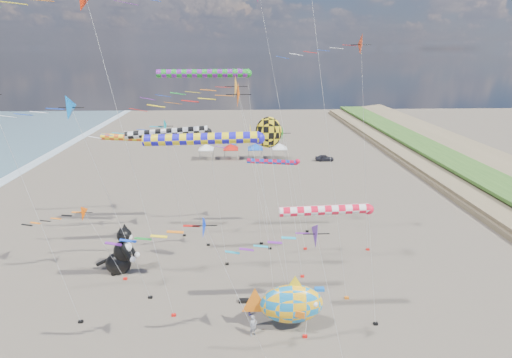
{
  "coord_description": "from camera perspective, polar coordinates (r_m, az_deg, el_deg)",
  "views": [
    {
      "loc": [
        0.53,
        -19.58,
        21.71
      ],
      "look_at": [
        1.97,
        12.0,
        11.38
      ],
      "focal_mm": 28.0,
      "sensor_mm": 36.0,
      "label": 1
    }
  ],
  "objects": [
    {
      "name": "delta_kite_4",
      "position": [
        24.89,
        -6.23,
        -6.44
      ],
      "size": [
        8.39,
        1.62,
        12.64
      ],
      "color": "#0834E1",
      "rests_on": "ground"
    },
    {
      "name": "child_blue",
      "position": [
        35.83,
        -0.92,
        -18.27
      ],
      "size": [
        0.56,
        0.53,
        0.93
      ],
      "primitive_type": "imported",
      "rotation": [
        0.0,
        0.0,
        0.74
      ],
      "color": "#352CA7",
      "rests_on": "ground"
    },
    {
      "name": "windsock_3",
      "position": [
        38.62,
        -12.02,
        6.44
      ],
      "size": [
        9.37,
        0.78,
        14.62
      ],
      "color": "black",
      "rests_on": "ground"
    },
    {
      "name": "delta_kite_1",
      "position": [
        34.38,
        -24.3,
        8.96
      ],
      "size": [
        11.22,
        2.19,
        18.6
      ],
      "color": "blue",
      "rests_on": "ground"
    },
    {
      "name": "windsock_4",
      "position": [
        46.79,
        -16.69,
        5.58
      ],
      "size": [
        8.79,
        0.76,
        12.62
      ],
      "color": "#E44F13",
      "rests_on": "ground"
    },
    {
      "name": "windsock_5",
      "position": [
        30.18,
        10.45,
        -4.47
      ],
      "size": [
        8.35,
        0.77,
        10.72
      ],
      "color": "red",
      "rests_on": "ground"
    },
    {
      "name": "delta_kite_6",
      "position": [
        41.19,
        12.85,
        17.88
      ],
      "size": [
        10.81,
        2.23,
        23.29
      ],
      "color": "#F04011",
      "rests_on": "ground"
    },
    {
      "name": "windsock_0",
      "position": [
        42.04,
        -7.03,
        14.66
      ],
      "size": [
        10.83,
        0.87,
        19.78
      ],
      "color": "#1A9324",
      "rests_on": "ground"
    },
    {
      "name": "windsock_1",
      "position": [
        29.39,
        -6.94,
        5.65
      ],
      "size": [
        10.08,
        0.9,
        15.94
      ],
      "color": "#1A14CB",
      "rests_on": "ground"
    },
    {
      "name": "delta_kite_7",
      "position": [
        25.3,
        6.61,
        -9.21
      ],
      "size": [
        8.34,
        1.93,
        11.43
      ],
      "color": "#561AA0",
      "rests_on": "ground"
    },
    {
      "name": "delta_kite_8",
      "position": [
        41.06,
        -24.6,
        -5.16
      ],
      "size": [
        8.76,
        1.69,
        7.88
      ],
      "color": "#FB5303",
      "rests_on": "ground"
    },
    {
      "name": "parked_car",
      "position": [
        82.28,
        9.77,
        2.99
      ],
      "size": [
        3.74,
        1.58,
        1.26
      ],
      "primitive_type": "imported",
      "rotation": [
        0.0,
        0.0,
        1.55
      ],
      "color": "#26262D",
      "rests_on": "ground"
    },
    {
      "name": "kite_bag_2",
      "position": [
        37.52,
        -1.76,
        -16.99
      ],
      "size": [
        0.9,
        0.44,
        0.3
      ],
      "primitive_type": "cube",
      "color": "black",
      "rests_on": "ground"
    },
    {
      "name": "delta_kite_11",
      "position": [
        40.74,
        -2.56,
        12.91
      ],
      "size": [
        11.35,
        2.44,
        19.54
      ],
      "color": "#FFA021",
      "rests_on": "ground"
    },
    {
      "name": "windsock_2",
      "position": [
        46.78,
        2.75,
        2.4
      ],
      "size": [
        7.64,
        0.61,
        9.45
      ],
      "color": "red",
      "rests_on": "ground"
    },
    {
      "name": "delta_kite_3",
      "position": [
        43.55,
        -15.08,
        6.89
      ],
      "size": [
        11.75,
        1.72,
        15.0
      ],
      "color": "#0EBBC9",
      "rests_on": "ground"
    },
    {
      "name": "kite_bag_0",
      "position": [
        39.46,
        9.04,
        -15.27
      ],
      "size": [
        0.9,
        0.44,
        0.3
      ],
      "primitive_type": "cube",
      "color": "blue",
      "rests_on": "ground"
    },
    {
      "name": "tent_row",
      "position": [
        81.73,
        -1.87,
        4.96
      ],
      "size": [
        19.2,
        4.2,
        3.8
      ],
      "color": "white",
      "rests_on": "ground"
    },
    {
      "name": "person_adult",
      "position": [
        33.56,
        -0.4,
        -20.21
      ],
      "size": [
        0.79,
        0.72,
        1.81
      ],
      "primitive_type": "imported",
      "rotation": [
        0.0,
        0.0,
        0.55
      ],
      "color": "gray",
      "rests_on": "ground"
    },
    {
      "name": "cat_inflatable",
      "position": [
        42.85,
        -18.89,
        -9.39
      ],
      "size": [
        4.23,
        2.72,
        5.28
      ],
      "primitive_type": null,
      "rotation": [
        0.0,
        0.0,
        -0.21
      ],
      "color": "black",
      "rests_on": "ground"
    },
    {
      "name": "fish_inflatable",
      "position": [
        33.32,
        4.98,
        -17.34
      ],
      "size": [
        6.7,
        2.23,
        5.0
      ],
      "color": "#137CBF",
      "rests_on": "ground"
    },
    {
      "name": "delta_kite_12",
      "position": [
        35.54,
        1.89,
        5.6
      ],
      "size": [
        8.26,
        1.68,
        15.27
      ],
      "color": "#168513",
      "rests_on": "ground"
    },
    {
      "name": "angelfish_kite",
      "position": [
        33.51,
        1.46,
        6.46
      ],
      "size": [
        3.74,
        3.02,
        16.4
      ],
      "color": "yellow",
      "rests_on": "ground"
    },
    {
      "name": "child_green",
      "position": [
        36.03,
        6.32,
        -17.9
      ],
      "size": [
        0.67,
        0.57,
        1.21
      ],
      "primitive_type": "imported",
      "rotation": [
        0.0,
        0.0,
        -0.22
      ],
      "color": "#177742",
      "rests_on": "ground"
    },
    {
      "name": "delta_kite_5",
      "position": [
        31.51,
        -4.68,
        11.36
      ],
      "size": [
        12.75,
        2.24,
        19.48
      ],
      "color": "#FF5B08",
      "rests_on": "ground"
    }
  ]
}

